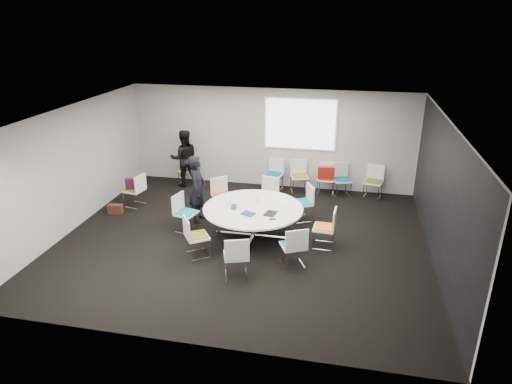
% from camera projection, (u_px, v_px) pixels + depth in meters
% --- Properties ---
extents(room_shell, '(8.08, 7.08, 2.88)m').
position_uv_depth(room_shell, '(247.00, 181.00, 9.62)').
color(room_shell, black).
rests_on(room_shell, ground).
extents(conference_table, '(2.19, 2.19, 0.73)m').
position_uv_depth(conference_table, '(253.00, 216.00, 10.06)').
color(conference_table, silver).
rests_on(conference_table, ground).
extents(projection_screen, '(1.90, 0.03, 1.35)m').
position_uv_depth(projection_screen, '(300.00, 124.00, 12.47)').
color(projection_screen, white).
rests_on(projection_screen, room_shell).
extents(chair_ring_a, '(0.48, 0.49, 0.88)m').
position_uv_depth(chair_ring_a, '(324.00, 235.00, 9.76)').
color(chair_ring_a, silver).
rests_on(chair_ring_a, ground).
extents(chair_ring_b, '(0.61, 0.61, 0.88)m').
position_uv_depth(chair_ring_b, '(302.00, 209.00, 11.02)').
color(chair_ring_b, silver).
rests_on(chair_ring_b, ground).
extents(chair_ring_c, '(0.52, 0.51, 0.88)m').
position_uv_depth(chair_ring_c, '(268.00, 202.00, 11.46)').
color(chair_ring_c, silver).
rests_on(chair_ring_c, ground).
extents(chair_ring_d, '(0.64, 0.64, 0.88)m').
position_uv_depth(chair_ring_d, '(223.00, 202.00, 11.43)').
color(chair_ring_d, silver).
rests_on(chair_ring_d, ground).
extents(chair_ring_e, '(0.54, 0.55, 0.88)m').
position_uv_depth(chair_ring_e, '(186.00, 220.00, 10.47)').
color(chair_ring_e, silver).
rests_on(chair_ring_e, ground).
extents(chair_ring_f, '(0.63, 0.63, 0.88)m').
position_uv_depth(chair_ring_f, '(197.00, 244.00, 9.39)').
color(chair_ring_f, silver).
rests_on(chair_ring_f, ground).
extents(chair_ring_g, '(0.58, 0.57, 0.88)m').
position_uv_depth(chair_ring_g, '(236.00, 264.00, 8.65)').
color(chair_ring_g, silver).
rests_on(chair_ring_g, ground).
extents(chair_ring_h, '(0.61, 0.60, 0.88)m').
position_uv_depth(chair_ring_h, '(293.00, 254.00, 9.01)').
color(chair_ring_h, silver).
rests_on(chair_ring_h, ground).
extents(chair_back_a, '(0.54, 0.53, 0.88)m').
position_uv_depth(chair_back_a, '(274.00, 180.00, 12.91)').
color(chair_back_a, silver).
rests_on(chair_back_a, ground).
extents(chair_back_b, '(0.57, 0.56, 0.88)m').
position_uv_depth(chair_back_b, '(299.00, 182.00, 12.77)').
color(chair_back_b, silver).
rests_on(chair_back_b, ground).
extents(chair_back_c, '(0.49, 0.48, 0.88)m').
position_uv_depth(chair_back_c, '(326.00, 184.00, 12.61)').
color(chair_back_c, silver).
rests_on(chair_back_c, ground).
extents(chair_back_d, '(0.59, 0.58, 0.88)m').
position_uv_depth(chair_back_d, '(341.00, 186.00, 12.51)').
color(chair_back_d, silver).
rests_on(chair_back_d, ground).
extents(chair_back_e, '(0.56, 0.55, 0.88)m').
position_uv_depth(chair_back_e, '(373.00, 188.00, 12.36)').
color(chair_back_e, silver).
rests_on(chair_back_e, ground).
extents(chair_spare_left, '(0.53, 0.54, 0.88)m').
position_uv_depth(chair_spare_left, '(136.00, 196.00, 11.80)').
color(chair_spare_left, silver).
rests_on(chair_spare_left, ground).
extents(chair_person_back, '(0.49, 0.48, 0.88)m').
position_uv_depth(chair_person_back, '(187.00, 174.00, 13.36)').
color(chair_person_back, silver).
rests_on(chair_person_back, ground).
extents(person_main, '(0.42, 0.62, 1.63)m').
position_uv_depth(person_main, '(198.00, 189.00, 10.79)').
color(person_main, black).
rests_on(person_main, ground).
extents(person_back, '(0.98, 0.89, 1.65)m').
position_uv_depth(person_back, '(184.00, 158.00, 13.01)').
color(person_back, black).
rests_on(person_back, ground).
extents(laptop, '(0.23, 0.32, 0.02)m').
position_uv_depth(laptop, '(236.00, 207.00, 9.99)').
color(laptop, '#333338').
rests_on(laptop, conference_table).
extents(laptop_lid, '(0.09, 0.29, 0.22)m').
position_uv_depth(laptop_lid, '(228.00, 201.00, 10.01)').
color(laptop_lid, silver).
rests_on(laptop_lid, conference_table).
extents(notebook_black, '(0.28, 0.34, 0.02)m').
position_uv_depth(notebook_black, '(271.00, 213.00, 9.67)').
color(notebook_black, black).
rests_on(notebook_black, conference_table).
extents(tablet_folio, '(0.32, 0.28, 0.03)m').
position_uv_depth(tablet_folio, '(248.00, 214.00, 9.65)').
color(tablet_folio, navy).
rests_on(tablet_folio, conference_table).
extents(papers_right, '(0.36, 0.36, 0.00)m').
position_uv_depth(papers_right, '(282.00, 205.00, 10.11)').
color(papers_right, silver).
rests_on(papers_right, conference_table).
extents(papers_front, '(0.34, 0.28, 0.00)m').
position_uv_depth(papers_front, '(286.00, 214.00, 9.67)').
color(papers_front, white).
rests_on(papers_front, conference_table).
extents(cup, '(0.08, 0.08, 0.09)m').
position_uv_depth(cup, '(257.00, 200.00, 10.27)').
color(cup, white).
rests_on(cup, conference_table).
extents(phone, '(0.16, 0.12, 0.01)m').
position_uv_depth(phone, '(272.00, 219.00, 9.42)').
color(phone, black).
rests_on(phone, conference_table).
extents(maroon_bag, '(0.42, 0.24, 0.28)m').
position_uv_depth(maroon_bag, '(134.00, 184.00, 11.68)').
color(maroon_bag, '#43122A').
rests_on(maroon_bag, chair_spare_left).
extents(brown_bag, '(0.38, 0.21, 0.24)m').
position_uv_depth(brown_bag, '(115.00, 209.00, 11.42)').
color(brown_bag, '#402114').
rests_on(brown_bag, ground).
extents(red_jacket, '(0.46, 0.21, 0.36)m').
position_uv_depth(red_jacket, '(326.00, 172.00, 12.24)').
color(red_jacket, '#A41E14').
rests_on(red_jacket, chair_back_c).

